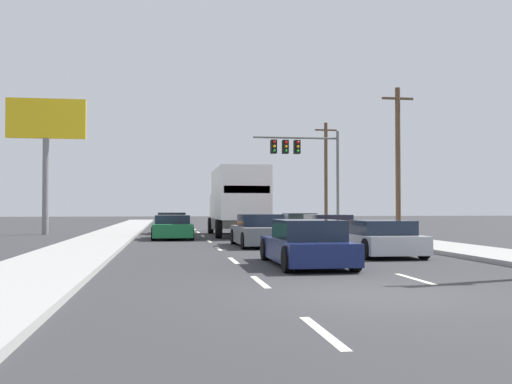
{
  "coord_description": "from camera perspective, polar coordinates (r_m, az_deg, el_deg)",
  "views": [
    {
      "loc": [
        -3.61,
        -10.11,
        1.55
      ],
      "look_at": [
        0.43,
        16.72,
        2.27
      ],
      "focal_mm": 41.25,
      "sensor_mm": 36.0,
      "label": 1
    }
  ],
  "objects": [
    {
      "name": "utility_pole_mid",
      "position": [
        33.54,
        13.6,
        3.13
      ],
      "size": [
        1.8,
        0.28,
        8.22
      ],
      "color": "brown",
      "rests_on": "ground_plane"
    },
    {
      "name": "car_orange",
      "position": [
        35.48,
        -8.15,
        -3.1
      ],
      "size": [
        1.99,
        4.21,
        1.26
      ],
      "color": "orange",
      "rests_on": "ground_plane"
    },
    {
      "name": "car_red",
      "position": [
        25.45,
        6.87,
        -3.71
      ],
      "size": [
        1.91,
        4.71,
        1.25
      ],
      "color": "red",
      "rests_on": "ground_plane"
    },
    {
      "name": "sidewalk_left",
      "position": [
        30.29,
        -14.26,
        -4.28
      ],
      "size": [
        2.69,
        80.0,
        0.14
      ],
      "primitive_type": "cube",
      "color": "#9E9E99",
      "rests_on": "ground_plane"
    },
    {
      "name": "ground_plane",
      "position": [
        35.32,
        -2.71,
        -4.04
      ],
      "size": [
        140.0,
        140.0,
        0.0
      ],
      "primitive_type": "plane",
      "color": "#333335"
    },
    {
      "name": "car_blue",
      "position": [
        38.0,
        2.4,
        -3.07
      ],
      "size": [
        2.06,
        4.17,
        1.13
      ],
      "color": "#1E389E",
      "rests_on": "ground_plane"
    },
    {
      "name": "car_green",
      "position": [
        29.34,
        -8.15,
        -3.45
      ],
      "size": [
        2.04,
        4.11,
        1.18
      ],
      "color": "#196B38",
      "rests_on": "ground_plane"
    },
    {
      "name": "lane_markings",
      "position": [
        32.37,
        -2.17,
        -4.26
      ],
      "size": [
        3.54,
        62.0,
        0.01
      ],
      "color": "silver",
      "rests_on": "ground_plane"
    },
    {
      "name": "car_gray",
      "position": [
        23.53,
        0.37,
        -3.89
      ],
      "size": [
        1.98,
        4.25,
        1.29
      ],
      "color": "slate",
      "rests_on": "ground_plane"
    },
    {
      "name": "car_navy",
      "position": [
        15.8,
        4.9,
        -5.1
      ],
      "size": [
        1.9,
        4.47,
        1.23
      ],
      "color": "#141E4C",
      "rests_on": "ground_plane"
    },
    {
      "name": "sidewalk_right",
      "position": [
        31.82,
        10.17,
        -4.17
      ],
      "size": [
        2.69,
        80.0,
        0.14
      ],
      "primitive_type": "cube",
      "color": "#9E9E99",
      "rests_on": "ground_plane"
    },
    {
      "name": "box_truck",
      "position": [
        32.0,
        -1.83,
        -0.58
      ],
      "size": [
        2.68,
        8.37,
        3.62
      ],
      "color": "white",
      "rests_on": "ground_plane"
    },
    {
      "name": "car_silver",
      "position": [
        19.42,
        11.9,
        -4.49
      ],
      "size": [
        2.04,
        4.06,
        1.14
      ],
      "color": "#B7BABF",
      "rests_on": "ground_plane"
    },
    {
      "name": "car_yellow",
      "position": [
        31.69,
        4.15,
        -3.3
      ],
      "size": [
        1.92,
        4.48,
        1.26
      ],
      "color": "yellow",
      "rests_on": "ground_plane"
    },
    {
      "name": "traffic_signal_mast",
      "position": [
        41.5,
        4.27,
        3.66
      ],
      "size": [
        6.17,
        0.69,
        7.0
      ],
      "color": "#595B56",
      "rests_on": "ground_plane"
    },
    {
      "name": "utility_pole_far",
      "position": [
        48.12,
        6.8,
        1.85
      ],
      "size": [
        1.8,
        0.28,
        8.47
      ],
      "color": "brown",
      "rests_on": "ground_plane"
    },
    {
      "name": "roadside_billboard",
      "position": [
        36.21,
        -19.69,
        5.13
      ],
      "size": [
        4.45,
        0.36,
        7.87
      ],
      "color": "slate",
      "rests_on": "ground_plane"
    }
  ]
}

